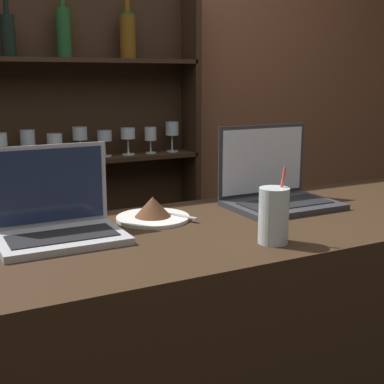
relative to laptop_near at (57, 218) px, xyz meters
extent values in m
cube|color=brown|center=(0.34, 1.19, 0.33)|extent=(7.00, 0.06, 2.70)
cube|color=#332114|center=(0.94, 1.07, -0.11)|extent=(0.03, 0.18, 1.81)
cube|color=#332114|center=(0.37, 1.15, -0.11)|extent=(1.18, 0.02, 1.81)
cube|color=#332114|center=(0.37, 1.07, -0.47)|extent=(1.14, 0.18, 0.02)
cube|color=#332114|center=(0.37, 1.07, -0.02)|extent=(1.14, 0.18, 0.02)
cube|color=#332114|center=(0.37, 1.07, 0.43)|extent=(1.14, 0.18, 0.02)
cylinder|color=silver|center=(0.02, 1.07, -0.01)|extent=(0.06, 0.06, 0.01)
cylinder|color=silver|center=(0.02, 1.07, 0.03)|extent=(0.01, 0.01, 0.07)
cylinder|color=silver|center=(0.02, 1.07, 0.09)|extent=(0.06, 0.06, 0.06)
cylinder|color=silver|center=(0.13, 1.07, -0.01)|extent=(0.06, 0.06, 0.01)
cylinder|color=silver|center=(0.13, 1.07, 0.03)|extent=(0.01, 0.01, 0.07)
cylinder|color=silver|center=(0.13, 1.07, 0.10)|extent=(0.06, 0.06, 0.07)
cylinder|color=silver|center=(0.25, 1.07, -0.01)|extent=(0.06, 0.06, 0.01)
cylinder|color=silver|center=(0.25, 1.07, 0.02)|extent=(0.01, 0.01, 0.06)
cylinder|color=silver|center=(0.25, 1.07, 0.08)|extent=(0.07, 0.07, 0.05)
cylinder|color=silver|center=(0.37, 1.07, -0.01)|extent=(0.06, 0.06, 0.01)
cylinder|color=silver|center=(0.37, 1.07, 0.03)|extent=(0.01, 0.01, 0.08)
cylinder|color=silver|center=(0.37, 1.07, 0.10)|extent=(0.07, 0.07, 0.06)
cylinder|color=silver|center=(0.49, 1.07, -0.01)|extent=(0.06, 0.06, 0.01)
cylinder|color=silver|center=(0.49, 1.07, 0.03)|extent=(0.01, 0.01, 0.07)
cylinder|color=silver|center=(0.49, 1.07, 0.09)|extent=(0.07, 0.07, 0.05)
cylinder|color=silver|center=(0.61, 1.07, -0.01)|extent=(0.06, 0.06, 0.01)
cylinder|color=silver|center=(0.61, 1.07, 0.03)|extent=(0.01, 0.01, 0.07)
cylinder|color=silver|center=(0.61, 1.07, 0.09)|extent=(0.07, 0.07, 0.05)
cylinder|color=silver|center=(0.72, 1.07, -0.01)|extent=(0.05, 0.05, 0.01)
cylinder|color=silver|center=(0.72, 1.07, 0.02)|extent=(0.01, 0.01, 0.06)
cylinder|color=silver|center=(0.72, 1.07, 0.08)|extent=(0.06, 0.06, 0.07)
cylinder|color=silver|center=(0.84, 1.07, -0.01)|extent=(0.06, 0.06, 0.01)
cylinder|color=silver|center=(0.84, 1.07, 0.03)|extent=(0.01, 0.01, 0.08)
cylinder|color=silver|center=(0.84, 1.07, 0.11)|extent=(0.07, 0.07, 0.07)
cylinder|color=brown|center=(0.62, 1.07, 0.54)|extent=(0.07, 0.07, 0.20)
cylinder|color=brown|center=(0.62, 1.07, 0.67)|extent=(0.03, 0.03, 0.07)
cylinder|color=#1E4C23|center=(0.62, 1.07, 0.54)|extent=(0.07, 0.07, 0.21)
cylinder|color=#1E4C23|center=(0.62, 1.07, 0.68)|extent=(0.03, 0.03, 0.07)
cylinder|color=black|center=(0.08, 1.07, 0.53)|extent=(0.06, 0.06, 0.17)
cylinder|color=black|center=(0.08, 1.07, 0.64)|extent=(0.02, 0.02, 0.06)
cylinder|color=#1E4C23|center=(0.32, 1.07, 0.55)|extent=(0.06, 0.06, 0.21)
cube|color=#ADADB2|center=(0.00, -0.04, -0.04)|extent=(0.32, 0.22, 0.02)
cube|color=black|center=(0.00, -0.05, -0.03)|extent=(0.27, 0.12, 0.00)
cube|color=#ADADB2|center=(0.00, 0.07, 0.07)|extent=(0.32, 0.00, 0.22)
cube|color=#1E2847|center=(0.00, 0.07, 0.07)|extent=(0.29, 0.01, 0.20)
cube|color=#333338|center=(0.72, -0.01, -0.04)|extent=(0.34, 0.25, 0.02)
cube|color=black|center=(0.72, -0.02, -0.03)|extent=(0.29, 0.14, 0.00)
cube|color=#333338|center=(0.72, 0.12, 0.08)|extent=(0.34, 0.00, 0.24)
cube|color=white|center=(0.72, 0.11, 0.08)|extent=(0.31, 0.01, 0.22)
cylinder|color=silver|center=(0.29, 0.05, -0.05)|extent=(0.22, 0.22, 0.01)
cone|color=#51301C|center=(0.29, 0.05, -0.01)|extent=(0.11, 0.11, 0.06)
cube|color=#B7B7BC|center=(0.35, 0.04, -0.04)|extent=(0.08, 0.16, 0.00)
cylinder|color=silver|center=(0.48, -0.29, 0.02)|extent=(0.08, 0.08, 0.14)
cylinder|color=#E04C47|center=(0.49, -0.29, 0.04)|extent=(0.04, 0.01, 0.19)
camera|label=1|loc=(-0.31, -1.35, 0.36)|focal=50.00mm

